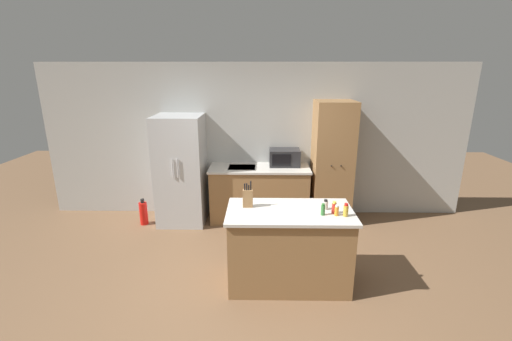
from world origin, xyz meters
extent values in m
plane|color=brown|center=(0.00, 0.00, 0.00)|extent=(14.00, 14.00, 0.00)
cube|color=#B2B2AD|center=(0.00, 2.33, 1.30)|extent=(7.20, 0.06, 2.60)
cube|color=#B7BABC|center=(-1.22, 1.93, 0.89)|extent=(0.76, 0.74, 1.79)
cylinder|color=silver|center=(-1.26, 1.54, 1.04)|extent=(0.02, 0.02, 0.30)
cylinder|color=silver|center=(-1.18, 1.54, 1.04)|extent=(0.02, 0.02, 0.30)
cube|color=olive|center=(0.07, 2.00, 0.45)|extent=(1.62, 0.60, 0.89)
cube|color=beige|center=(0.07, 2.00, 0.91)|extent=(1.66, 0.64, 0.03)
cube|color=#9EA0A3|center=(-0.23, 2.00, 0.92)|extent=(0.44, 0.34, 0.01)
cube|color=olive|center=(1.26, 2.00, 1.01)|extent=(0.62, 0.61, 2.01)
sphere|color=black|center=(1.18, 1.68, 1.05)|extent=(0.02, 0.02, 0.02)
sphere|color=black|center=(1.33, 1.68, 1.05)|extent=(0.02, 0.02, 0.02)
cube|color=olive|center=(0.42, 0.18, 0.45)|extent=(1.39, 0.71, 0.91)
cube|color=beige|center=(0.42, 0.18, 0.92)|extent=(1.45, 0.77, 0.03)
cube|color=#232326|center=(0.48, 2.11, 1.07)|extent=(0.51, 0.34, 0.28)
cube|color=black|center=(0.42, 1.93, 1.07)|extent=(0.30, 0.01, 0.19)
cube|color=olive|center=(-0.06, 0.28, 1.05)|extent=(0.12, 0.07, 0.21)
cylinder|color=black|center=(-0.10, 0.27, 1.19)|extent=(0.02, 0.02, 0.08)
cylinder|color=black|center=(-0.07, 0.27, 1.19)|extent=(0.02, 0.02, 0.08)
cylinder|color=black|center=(-0.05, 0.27, 1.18)|extent=(0.02, 0.02, 0.06)
cylinder|color=black|center=(-0.03, 0.28, 1.20)|extent=(0.02, 0.02, 0.11)
cylinder|color=beige|center=(0.83, 0.22, 0.99)|extent=(0.05, 0.05, 0.10)
cylinder|color=black|center=(0.83, 0.22, 1.05)|extent=(0.04, 0.04, 0.02)
cylinder|color=#B2281E|center=(0.91, 0.10, 1.00)|extent=(0.05, 0.05, 0.12)
cylinder|color=#E5DB4C|center=(0.91, 0.10, 1.07)|extent=(0.04, 0.04, 0.03)
cylinder|color=gold|center=(1.02, 0.03, 1.00)|extent=(0.05, 0.05, 0.12)
cylinder|color=red|center=(1.02, 0.03, 1.08)|extent=(0.04, 0.04, 0.03)
cylinder|color=#337033|center=(0.78, 0.06, 1.00)|extent=(0.05, 0.05, 0.11)
cylinder|color=#286628|center=(0.78, 0.06, 1.06)|extent=(0.03, 0.03, 0.02)
cylinder|color=orange|center=(0.92, 0.04, 0.99)|extent=(0.05, 0.05, 0.10)
cylinder|color=silver|center=(0.92, 0.04, 1.06)|extent=(0.03, 0.03, 0.02)
cylinder|color=red|center=(-1.86, 1.76, 0.19)|extent=(0.13, 0.13, 0.38)
cylinder|color=black|center=(-1.86, 1.76, 0.41)|extent=(0.06, 0.06, 0.07)
camera|label=1|loc=(0.09, -3.44, 2.50)|focal=24.00mm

